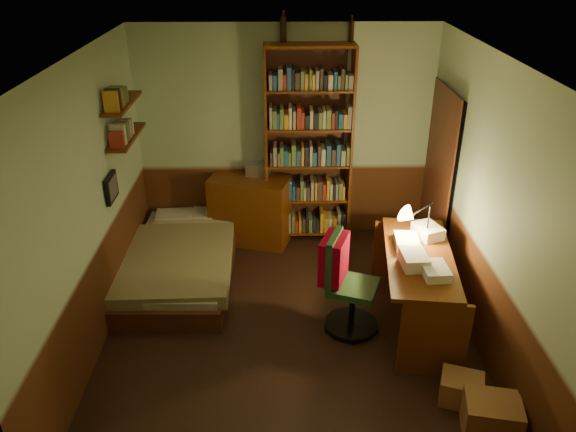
{
  "coord_description": "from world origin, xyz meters",
  "views": [
    {
      "loc": [
        -0.09,
        -4.44,
        3.48
      ],
      "look_at": [
        0.0,
        0.25,
        1.1
      ],
      "focal_mm": 35.0,
      "sensor_mm": 36.0,
      "label": 1
    }
  ],
  "objects_px": {
    "bookshelf": "(308,148)",
    "desk": "(415,290)",
    "mini_stereo": "(258,169)",
    "cardboard_box_a": "(491,417)",
    "cardboard_box_b": "(461,389)",
    "dresser": "(250,210)",
    "office_chair": "(354,281)",
    "desk_lamp": "(430,211)",
    "bed": "(180,251)"
  },
  "relations": [
    {
      "from": "bookshelf",
      "to": "desk",
      "type": "height_order",
      "value": "bookshelf"
    },
    {
      "from": "mini_stereo",
      "to": "cardboard_box_a",
      "type": "distance_m",
      "value": 3.8
    },
    {
      "from": "mini_stereo",
      "to": "cardboard_box_b",
      "type": "relative_size",
      "value": 0.8
    },
    {
      "from": "mini_stereo",
      "to": "dresser",
      "type": "bearing_deg",
      "value": -118.73
    },
    {
      "from": "office_chair",
      "to": "cardboard_box_a",
      "type": "height_order",
      "value": "office_chair"
    },
    {
      "from": "desk",
      "to": "office_chair",
      "type": "xyz_separation_m",
      "value": [
        -0.61,
        -0.05,
        0.14
      ]
    },
    {
      "from": "dresser",
      "to": "desk",
      "type": "xyz_separation_m",
      "value": [
        1.66,
        -1.73,
        -0.02
      ]
    },
    {
      "from": "dresser",
      "to": "desk_lamp",
      "type": "xyz_separation_m",
      "value": [
        1.8,
        -1.42,
        0.68
      ]
    },
    {
      "from": "mini_stereo",
      "to": "desk_lamp",
      "type": "height_order",
      "value": "desk_lamp"
    },
    {
      "from": "office_chair",
      "to": "desk_lamp",
      "type": "bearing_deg",
      "value": 45.88
    },
    {
      "from": "bed",
      "to": "desk",
      "type": "bearing_deg",
      "value": -19.79
    },
    {
      "from": "bookshelf",
      "to": "cardboard_box_a",
      "type": "relative_size",
      "value": 5.74
    },
    {
      "from": "mini_stereo",
      "to": "desk",
      "type": "distance_m",
      "value": 2.47
    },
    {
      "from": "bookshelf",
      "to": "desk_lamp",
      "type": "distance_m",
      "value": 1.86
    },
    {
      "from": "desk",
      "to": "bookshelf",
      "type": "bearing_deg",
      "value": 124.69
    },
    {
      "from": "bookshelf",
      "to": "desk_lamp",
      "type": "height_order",
      "value": "bookshelf"
    },
    {
      "from": "dresser",
      "to": "desk",
      "type": "distance_m",
      "value": 2.4
    },
    {
      "from": "desk_lamp",
      "to": "office_chair",
      "type": "bearing_deg",
      "value": -138.39
    },
    {
      "from": "bed",
      "to": "cardboard_box_a",
      "type": "bearing_deg",
      "value": -38.83
    },
    {
      "from": "desk",
      "to": "cardboard_box_a",
      "type": "relative_size",
      "value": 3.55
    },
    {
      "from": "office_chair",
      "to": "cardboard_box_a",
      "type": "xyz_separation_m",
      "value": [
        0.92,
        -1.31,
        -0.38
      ]
    },
    {
      "from": "bed",
      "to": "cardboard_box_b",
      "type": "bearing_deg",
      "value": -35.77
    },
    {
      "from": "desk",
      "to": "office_chair",
      "type": "distance_m",
      "value": 0.63
    },
    {
      "from": "bookshelf",
      "to": "cardboard_box_b",
      "type": "xyz_separation_m",
      "value": [
        1.13,
        -2.85,
        -1.08
      ]
    },
    {
      "from": "dresser",
      "to": "desk",
      "type": "relative_size",
      "value": 0.64
    },
    {
      "from": "desk_lamp",
      "to": "cardboard_box_a",
      "type": "distance_m",
      "value": 1.93
    },
    {
      "from": "desk",
      "to": "dresser",
      "type": "bearing_deg",
      "value": 140.84
    },
    {
      "from": "cardboard_box_a",
      "to": "cardboard_box_b",
      "type": "bearing_deg",
      "value": 110.84
    },
    {
      "from": "mini_stereo",
      "to": "bookshelf",
      "type": "bearing_deg",
      "value": 7.92
    },
    {
      "from": "bed",
      "to": "office_chair",
      "type": "xyz_separation_m",
      "value": [
        1.8,
        -0.99,
        0.23
      ]
    },
    {
      "from": "mini_stereo",
      "to": "cardboard_box_a",
      "type": "xyz_separation_m",
      "value": [
        1.86,
        -3.22,
        -0.76
      ]
    },
    {
      "from": "desk_lamp",
      "to": "office_chair",
      "type": "xyz_separation_m",
      "value": [
        -0.74,
        -0.36,
        -0.56
      ]
    },
    {
      "from": "bed",
      "to": "desk_lamp",
      "type": "bearing_deg",
      "value": -12.45
    },
    {
      "from": "desk",
      "to": "cardboard_box_a",
      "type": "xyz_separation_m",
      "value": [
        0.31,
        -1.37,
        -0.24
      ]
    },
    {
      "from": "mini_stereo",
      "to": "desk",
      "type": "relative_size",
      "value": 0.18
    },
    {
      "from": "cardboard_box_b",
      "to": "bed",
      "type": "bearing_deg",
      "value": 142.82
    },
    {
      "from": "desk",
      "to": "cardboard_box_a",
      "type": "height_order",
      "value": "desk"
    },
    {
      "from": "bed",
      "to": "office_chair",
      "type": "relative_size",
      "value": 1.92
    },
    {
      "from": "desk",
      "to": "desk_lamp",
      "type": "bearing_deg",
      "value": 73.29
    },
    {
      "from": "mini_stereo",
      "to": "office_chair",
      "type": "bearing_deg",
      "value": -51.93
    },
    {
      "from": "bookshelf",
      "to": "cardboard_box_b",
      "type": "relative_size",
      "value": 7.1
    },
    {
      "from": "bookshelf",
      "to": "cardboard_box_a",
      "type": "distance_m",
      "value": 3.58
    },
    {
      "from": "desk_lamp",
      "to": "desk",
      "type": "bearing_deg",
      "value": -97.85
    },
    {
      "from": "cardboard_box_a",
      "to": "desk_lamp",
      "type": "bearing_deg",
      "value": 95.87
    },
    {
      "from": "bed",
      "to": "bookshelf",
      "type": "bearing_deg",
      "value": 32.47
    },
    {
      "from": "bed",
      "to": "cardboard_box_a",
      "type": "height_order",
      "value": "bed"
    },
    {
      "from": "cardboard_box_b",
      "to": "dresser",
      "type": "bearing_deg",
      "value": 123.67
    },
    {
      "from": "dresser",
      "to": "cardboard_box_b",
      "type": "xyz_separation_m",
      "value": [
        1.84,
        -2.76,
        -0.3
      ]
    },
    {
      "from": "dresser",
      "to": "bookshelf",
      "type": "distance_m",
      "value": 1.05
    },
    {
      "from": "dresser",
      "to": "desk_lamp",
      "type": "distance_m",
      "value": 2.39
    }
  ]
}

